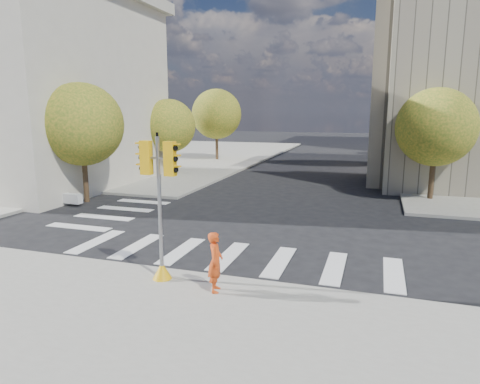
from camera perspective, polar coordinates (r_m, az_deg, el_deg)
name	(u,v)px	position (r m, az deg, el deg)	size (l,w,h in m)	color
ground	(248,240)	(16.75, 1.10, -6.42)	(160.00, 160.00, 0.00)	black
sidewalk_far_left	(143,155)	(48.33, -12.84, 4.86)	(28.00, 40.00, 0.15)	gray
classical_building	(0,88)	(33.93, -29.31, 12.04)	(19.00, 15.00, 12.70)	beige
tree_lw_near	(82,125)	(24.53, -20.35, 8.43)	(4.40, 4.40, 6.41)	#382616
tree_lw_mid	(169,126)	(32.99, -9.45, 8.68)	(4.00, 4.00, 5.77)	#382616
tree_lw_far	(217,114)	(42.11, -3.15, 10.33)	(4.80, 4.80, 6.95)	#382616
tree_re_near	(436,127)	(25.48, 24.67, 7.85)	(4.20, 4.20, 6.16)	#382616
tree_re_mid	(418,118)	(37.42, 22.66, 9.15)	(4.60, 4.60, 6.66)	#382616
tree_re_far	(409,120)	(49.40, 21.55, 8.91)	(4.00, 4.00, 5.88)	#382616
lamp_near	(438,116)	(29.50, 24.86, 9.15)	(0.35, 0.18, 8.11)	black
lamp_far	(419,114)	(43.43, 22.74, 9.58)	(0.35, 0.18, 8.11)	black
traffic_signal	(160,219)	(12.38, -10.59, -3.61)	(1.07, 0.56, 4.24)	#E2A50B
photographer	(215,262)	(11.65, -3.30, -9.29)	(0.60, 0.40, 1.66)	#C94012
planter_wall	(37,195)	(25.84, -25.47, -0.37)	(6.00, 0.40, 0.50)	silver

